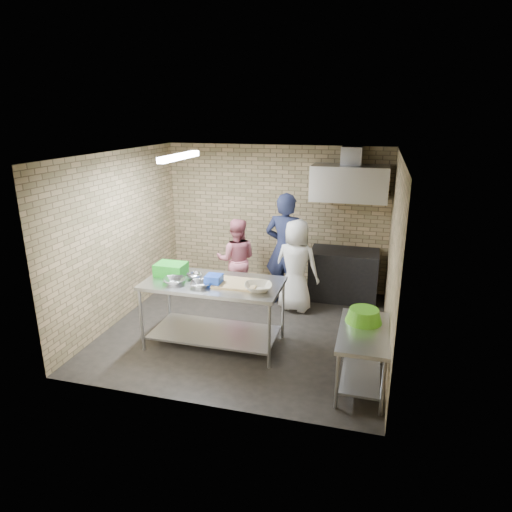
% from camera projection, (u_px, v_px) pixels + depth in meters
% --- Properties ---
extents(floor, '(4.20, 4.20, 0.00)m').
position_uv_depth(floor, '(247.00, 329.00, 7.09)').
color(floor, black).
rests_on(floor, ground).
extents(ceiling, '(4.20, 4.20, 0.00)m').
position_uv_depth(ceiling, '(245.00, 154.00, 6.27)').
color(ceiling, black).
rests_on(ceiling, ground).
extents(back_wall, '(4.20, 0.06, 2.70)m').
position_uv_depth(back_wall, '(276.00, 218.00, 8.52)').
color(back_wall, tan).
rests_on(back_wall, ground).
extents(front_wall, '(4.20, 0.06, 2.70)m').
position_uv_depth(front_wall, '(194.00, 298.00, 4.84)').
color(front_wall, tan).
rests_on(front_wall, ground).
extents(left_wall, '(0.06, 4.00, 2.70)m').
position_uv_depth(left_wall, '(120.00, 237.00, 7.20)').
color(left_wall, tan).
rests_on(left_wall, ground).
extents(right_wall, '(0.06, 4.00, 2.70)m').
position_uv_depth(right_wall, '(393.00, 258.00, 6.16)').
color(right_wall, tan).
rests_on(right_wall, ground).
extents(prep_table, '(1.95, 0.97, 0.97)m').
position_uv_depth(prep_table, '(214.00, 313.00, 6.49)').
color(prep_table, '#BBBEC2').
rests_on(prep_table, floor).
extents(side_counter, '(0.60, 1.20, 0.75)m').
position_uv_depth(side_counter, '(362.00, 358.00, 5.52)').
color(side_counter, silver).
rests_on(side_counter, floor).
extents(stove, '(1.20, 0.70, 0.90)m').
position_uv_depth(stove, '(343.00, 275.00, 8.14)').
color(stove, black).
rests_on(stove, floor).
extents(range_hood, '(1.30, 0.60, 0.60)m').
position_uv_depth(range_hood, '(349.00, 183.00, 7.68)').
color(range_hood, silver).
rests_on(range_hood, back_wall).
extents(hood_duct, '(0.35, 0.30, 0.30)m').
position_uv_depth(hood_duct, '(352.00, 156.00, 7.69)').
color(hood_duct, '#A5A8AD').
rests_on(hood_duct, back_wall).
extents(wall_shelf, '(0.80, 0.20, 0.04)m').
position_uv_depth(wall_shelf, '(367.00, 193.00, 7.84)').
color(wall_shelf, '#3F2B19').
rests_on(wall_shelf, back_wall).
extents(fluorescent_fixture, '(0.10, 1.25, 0.08)m').
position_uv_depth(fluorescent_fixture, '(179.00, 157.00, 6.54)').
color(fluorescent_fixture, white).
rests_on(fluorescent_fixture, ceiling).
extents(green_crate, '(0.43, 0.32, 0.17)m').
position_uv_depth(green_crate, '(171.00, 269.00, 6.60)').
color(green_crate, green).
rests_on(green_crate, prep_table).
extents(blue_tub, '(0.22, 0.22, 0.14)m').
position_uv_depth(blue_tub, '(214.00, 280.00, 6.22)').
color(blue_tub, blue).
rests_on(blue_tub, prep_table).
extents(cutting_board, '(0.60, 0.45, 0.03)m').
position_uv_depth(cutting_board, '(236.00, 284.00, 6.23)').
color(cutting_board, '#D6BA7B').
rests_on(cutting_board, prep_table).
extents(mixing_bowl_a, '(0.38, 0.38, 0.07)m').
position_uv_depth(mixing_bowl_a, '(174.00, 281.00, 6.27)').
color(mixing_bowl_a, '#BABCC2').
rests_on(mixing_bowl_a, prep_table).
extents(mixing_bowl_b, '(0.29, 0.29, 0.07)m').
position_uv_depth(mixing_bowl_b, '(195.00, 276.00, 6.45)').
color(mixing_bowl_b, '#A8ABAF').
rests_on(mixing_bowl_b, prep_table).
extents(mixing_bowl_c, '(0.35, 0.35, 0.07)m').
position_uv_depth(mixing_bowl_c, '(201.00, 284.00, 6.15)').
color(mixing_bowl_c, silver).
rests_on(mixing_bowl_c, prep_table).
extents(ceramic_bowl, '(0.46, 0.46, 0.09)m').
position_uv_depth(ceramic_bowl, '(258.00, 287.00, 6.02)').
color(ceramic_bowl, beige).
rests_on(ceramic_bowl, prep_table).
extents(green_basin, '(0.46, 0.46, 0.17)m').
position_uv_depth(green_basin, '(364.00, 315.00, 5.62)').
color(green_basin, '#59C626').
rests_on(green_basin, side_counter).
extents(bottle_red, '(0.07, 0.07, 0.18)m').
position_uv_depth(bottle_red, '(353.00, 186.00, 7.87)').
color(bottle_red, '#B22619').
rests_on(bottle_red, wall_shelf).
extents(bottle_green, '(0.06, 0.06, 0.15)m').
position_uv_depth(bottle_green, '(376.00, 188.00, 7.77)').
color(bottle_green, green).
rests_on(bottle_green, wall_shelf).
extents(man_navy, '(0.77, 0.56, 1.98)m').
position_uv_depth(man_navy, '(285.00, 250.00, 7.77)').
color(man_navy, black).
rests_on(man_navy, floor).
extents(woman_pink, '(0.83, 0.71, 1.49)m').
position_uv_depth(woman_pink, '(236.00, 260.00, 8.02)').
color(woman_pink, '#CA6B7C').
rests_on(woman_pink, floor).
extents(woman_white, '(0.86, 0.65, 1.59)m').
position_uv_depth(woman_white, '(296.00, 266.00, 7.57)').
color(woman_white, white).
rests_on(woman_white, floor).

